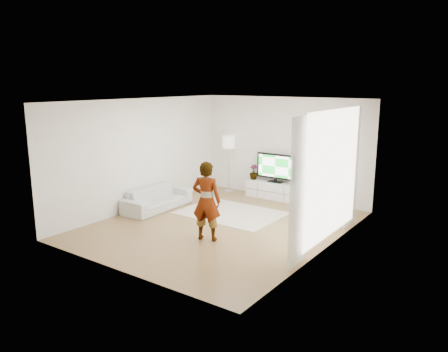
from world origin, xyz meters
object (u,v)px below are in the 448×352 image
Objects in this scene: media_console at (275,190)px; sofa at (157,198)px; television at (276,167)px; rug at (231,213)px; floor_lamp at (229,144)px; player at (206,201)px.

sofa is at bearing -126.02° from media_console.
media_console is 3.29m from sofa.
rug is at bearing -95.91° from television.
rug is at bearing -53.77° from floor_lamp.
television is 3.76m from player.
floor_lamp reaches higher than player.
media_console is at bearing -100.96° from player.
sofa reaches higher than rug.
rug is 2.11m from player.
television is at bearing 90.00° from media_console.
media_console is 1.42× the size of television.
rug is 1.26× the size of sofa.
floor_lamp is at bearing 126.23° from rug.
player is 0.99× the size of floor_lamp.
floor_lamp reaches higher than media_console.
sofa is at bearing -41.60° from player.
sofa is 1.17× the size of floor_lamp.
player is 0.84× the size of sofa.
floor_lamp is (0.41, 2.59, 1.12)m from sofa.
floor_lamp reaches higher than sofa.
television is 0.47× the size of rug.
television is 0.70× the size of player.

